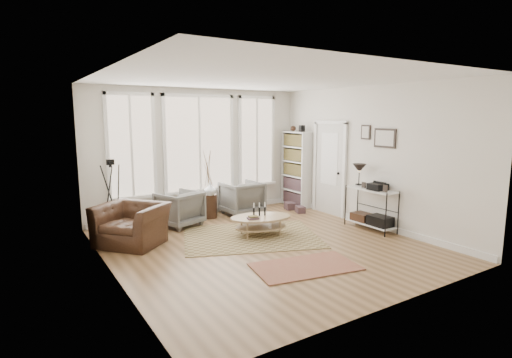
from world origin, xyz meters
TOP-DOWN VIEW (x-y plane):
  - room at (0.02, 0.03)m, footprint 5.50×5.54m
  - bay_window at (0.00, 2.71)m, footprint 4.14×0.12m
  - door at (2.57, 1.15)m, footprint 0.09×1.06m
  - bookcase at (2.44, 2.23)m, footprint 0.31×0.85m
  - low_shelf at (2.38, -0.30)m, footprint 0.38×1.08m
  - wall_art at (2.58, -0.27)m, footprint 0.04×0.88m
  - rug_main at (0.06, 0.55)m, footprint 3.03×2.68m
  - rug_runner at (-0.05, -1.21)m, footprint 1.72×1.16m
  - coffee_table at (0.26, 0.54)m, footprint 1.32×1.00m
  - armchair_left at (-0.81, 2.02)m, footprint 1.02×1.04m
  - armchair_right at (0.80, 2.19)m, footprint 0.87×0.90m
  - side_table at (0.02, 2.31)m, footprint 0.36×0.36m
  - vase at (0.00, 2.20)m, footprint 0.31×0.31m
  - accent_chair at (-1.98, 1.32)m, footprint 1.48×1.47m
  - tripod_camera at (-2.09, 2.25)m, footprint 0.51×0.51m
  - book_stack_near at (2.05, 1.97)m, footprint 0.28×0.32m
  - book_stack_far at (2.05, 1.56)m, footprint 0.25×0.28m

SIDE VIEW (x-z plane):
  - rug_main at x=0.06m, z-range 0.00..0.01m
  - rug_runner at x=-0.05m, z-range 0.01..0.02m
  - book_stack_far at x=2.05m, z-range 0.00..0.15m
  - book_stack_near at x=2.05m, z-range 0.00..0.17m
  - coffee_table at x=0.26m, z-range 0.02..0.56m
  - accent_chair at x=-1.98m, z-range 0.00..0.73m
  - armchair_left at x=-0.81m, z-range 0.00..0.74m
  - armchair_right at x=0.80m, z-range 0.00..0.78m
  - low_shelf at x=2.38m, z-range -0.14..1.16m
  - tripod_camera at x=-2.09m, z-range -0.06..1.40m
  - vase at x=0.00m, z-range 0.54..0.81m
  - side_table at x=0.02m, z-range -0.03..1.47m
  - bookcase at x=2.44m, z-range -0.07..1.99m
  - door at x=2.57m, z-range 0.01..2.23m
  - room at x=0.02m, z-range -0.02..2.88m
  - bay_window at x=0.00m, z-range 0.49..2.73m
  - wall_art at x=2.58m, z-range 1.66..2.10m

